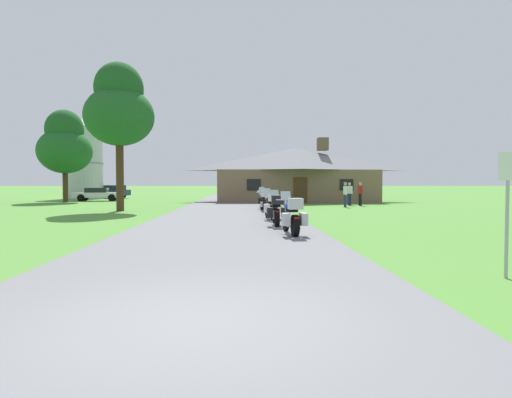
# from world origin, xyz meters

# --- Properties ---
(ground_plane) EXTENTS (500.00, 500.00, 0.00)m
(ground_plane) POSITION_xyz_m (0.00, 20.00, 0.00)
(ground_plane) COLOR #4C8433
(asphalt_driveway) EXTENTS (6.40, 80.00, 0.06)m
(asphalt_driveway) POSITION_xyz_m (0.00, 18.00, 0.03)
(asphalt_driveway) COLOR slate
(asphalt_driveway) RESTS_ON ground
(motorcycle_blue_nearest_to_camera) EXTENTS (0.82, 2.08, 1.30)m
(motorcycle_blue_nearest_to_camera) POSITION_xyz_m (2.13, 8.29, 0.61)
(motorcycle_blue_nearest_to_camera) COLOR black
(motorcycle_blue_nearest_to_camera) RESTS_ON asphalt_driveway
(motorcycle_green_second_in_row) EXTENTS (0.72, 2.08, 1.30)m
(motorcycle_green_second_in_row) POSITION_xyz_m (1.90, 11.22, 0.61)
(motorcycle_green_second_in_row) COLOR black
(motorcycle_green_second_in_row) RESTS_ON asphalt_driveway
(motorcycle_black_third_in_row) EXTENTS (0.86, 2.08, 1.30)m
(motorcycle_black_third_in_row) POSITION_xyz_m (1.91, 13.91, 0.61)
(motorcycle_black_third_in_row) COLOR black
(motorcycle_black_third_in_row) RESTS_ON asphalt_driveway
(motorcycle_yellow_fourth_in_row) EXTENTS (0.66, 2.08, 1.30)m
(motorcycle_yellow_fourth_in_row) POSITION_xyz_m (1.98, 16.68, 0.62)
(motorcycle_yellow_fourth_in_row) COLOR black
(motorcycle_yellow_fourth_in_row) RESTS_ON asphalt_driveway
(motorcycle_blue_fifth_in_row) EXTENTS (0.66, 2.08, 1.30)m
(motorcycle_blue_fifth_in_row) POSITION_xyz_m (1.90, 19.65, 0.62)
(motorcycle_blue_fifth_in_row) COLOR black
(motorcycle_blue_fifth_in_row) RESTS_ON asphalt_driveway
(motorcycle_red_sixth_in_row) EXTENTS (0.74, 2.08, 1.30)m
(motorcycle_red_sixth_in_row) POSITION_xyz_m (2.03, 22.25, 0.61)
(motorcycle_red_sixth_in_row) COLOR black
(motorcycle_red_sixth_in_row) RESTS_ON asphalt_driveway
(motorcycle_white_farthest_in_row) EXTENTS (0.66, 2.08, 1.30)m
(motorcycle_white_farthest_in_row) POSITION_xyz_m (2.09, 25.12, 0.62)
(motorcycle_white_farthest_in_row) COLOR black
(motorcycle_white_farthest_in_row) RESTS_ON asphalt_driveway
(stone_lodge) EXTENTS (14.05, 6.75, 5.56)m
(stone_lodge) POSITION_xyz_m (5.38, 32.93, 2.40)
(stone_lodge) COLOR brown
(stone_lodge) RESTS_ON ground
(bystander_white_shirt_near_lodge) EXTENTS (0.51, 0.35, 1.67)m
(bystander_white_shirt_near_lodge) POSITION_xyz_m (8.56, 26.70, 0.93)
(bystander_white_shirt_near_lodge) COLOR navy
(bystander_white_shirt_near_lodge) RESTS_ON ground
(bystander_red_shirt_beside_signpost) EXTENTS (0.31, 0.53, 1.69)m
(bystander_red_shirt_beside_signpost) POSITION_xyz_m (9.20, 26.13, 0.95)
(bystander_red_shirt_beside_signpost) COLOR black
(bystander_red_shirt_beside_signpost) RESTS_ON ground
(bystander_white_shirt_by_tree) EXTENTS (0.25, 0.55, 1.69)m
(bystander_white_shirt_by_tree) POSITION_xyz_m (7.64, 24.18, 0.95)
(bystander_white_shirt_by_tree) COLOR navy
(bystander_white_shirt_by_tree) RESTS_ON ground
(metal_signpost_roadside) EXTENTS (0.36, 0.06, 2.14)m
(metal_signpost_roadside) POSITION_xyz_m (5.08, 2.37, 1.35)
(metal_signpost_roadside) COLOR #9EA0A5
(metal_signpost_roadside) RESTS_ON ground
(tree_left_near) EXTENTS (4.00, 4.00, 8.59)m
(tree_left_near) POSITION_xyz_m (-6.42, 20.81, 5.93)
(tree_left_near) COLOR #422D19
(tree_left_near) RESTS_ON ground
(tree_left_far) EXTENTS (4.53, 4.53, 7.89)m
(tree_left_far) POSITION_xyz_m (-14.42, 33.14, 4.91)
(tree_left_far) COLOR #422D19
(tree_left_far) RESTS_ON ground
(metal_silo_distant) EXTENTS (3.99, 3.99, 8.33)m
(metal_silo_distant) POSITION_xyz_m (-15.65, 41.02, 4.17)
(metal_silo_distant) COLOR #B2B7BC
(metal_silo_distant) RESTS_ON ground
(parked_navy_suv_far_left) EXTENTS (4.88, 2.76, 1.40)m
(parked_navy_suv_far_left) POSITION_xyz_m (-13.65, 42.46, 0.78)
(parked_navy_suv_far_left) COLOR navy
(parked_navy_suv_far_left) RESTS_ON ground
(parked_white_sedan_far_left) EXTENTS (4.42, 2.42, 1.20)m
(parked_white_sedan_far_left) POSITION_xyz_m (-12.36, 35.26, 0.64)
(parked_white_sedan_far_left) COLOR silver
(parked_white_sedan_far_left) RESTS_ON ground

